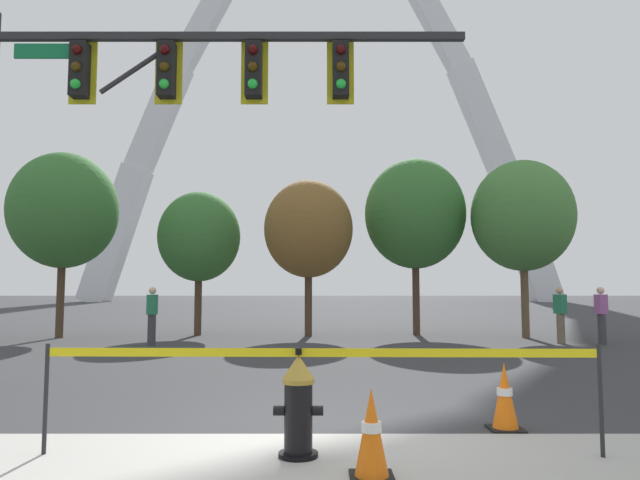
# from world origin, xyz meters

# --- Properties ---
(ground_plane) EXTENTS (240.00, 240.00, 0.00)m
(ground_plane) POSITION_xyz_m (0.00, 0.00, 0.00)
(ground_plane) COLOR #333335
(fire_hydrant) EXTENTS (0.46, 0.48, 0.99)m
(fire_hydrant) POSITION_xyz_m (-0.22, -0.89, 0.47)
(fire_hydrant) COLOR black
(fire_hydrant) RESTS_ON ground
(caution_tape_barrier) EXTENTS (5.19, 0.14, 1.03)m
(caution_tape_barrier) POSITION_xyz_m (-0.01, -0.86, 0.70)
(caution_tape_barrier) COLOR #232326
(caution_tape_barrier) RESTS_ON ground
(traffic_cone_by_hydrant) EXTENTS (0.36, 0.36, 0.73)m
(traffic_cone_by_hydrant) POSITION_xyz_m (0.40, -1.49, 0.36)
(traffic_cone_by_hydrant) COLOR black
(traffic_cone_by_hydrant) RESTS_ON ground
(traffic_cone_mid_sidewalk) EXTENTS (0.36, 0.36, 0.73)m
(traffic_cone_mid_sidewalk) POSITION_xyz_m (2.01, 0.13, 0.36)
(traffic_cone_mid_sidewalk) COLOR black
(traffic_cone_mid_sidewalk) RESTS_ON ground
(traffic_signal_gantry) EXTENTS (7.82, 0.44, 6.00)m
(traffic_signal_gantry) POSITION_xyz_m (-2.91, 2.67, 4.40)
(traffic_signal_gantry) COLOR #232326
(traffic_signal_gantry) RESTS_ON ground
(monument_arch) EXTENTS (56.33, 3.12, 48.68)m
(monument_arch) POSITION_xyz_m (-0.00, 61.37, 21.38)
(monument_arch) COLOR silver
(monument_arch) RESTS_ON ground
(tree_far_left) EXTENTS (3.37, 3.37, 5.89)m
(tree_far_left) POSITION_xyz_m (-8.22, 11.91, 4.03)
(tree_far_left) COLOR #473323
(tree_far_left) RESTS_ON ground
(tree_left_mid) EXTENTS (2.74, 2.74, 4.80)m
(tree_left_mid) POSITION_xyz_m (-4.08, 12.94, 3.28)
(tree_left_mid) COLOR #473323
(tree_left_mid) RESTS_ON ground
(tree_center_left) EXTENTS (2.93, 2.93, 5.12)m
(tree_center_left) POSITION_xyz_m (-0.40, 12.55, 3.50)
(tree_center_left) COLOR #473323
(tree_center_left) RESTS_ON ground
(tree_center_right) EXTENTS (3.41, 3.41, 5.96)m
(tree_center_right) POSITION_xyz_m (3.22, 13.12, 4.08)
(tree_center_right) COLOR #473323
(tree_center_right) RESTS_ON ground
(tree_right_mid) EXTENTS (3.23, 3.23, 5.65)m
(tree_right_mid) POSITION_xyz_m (6.47, 11.95, 3.87)
(tree_right_mid) COLOR brown
(tree_right_mid) RESTS_ON ground
(pedestrian_walking_left) EXTENTS (0.39, 0.34, 1.59)m
(pedestrian_walking_left) POSITION_xyz_m (7.81, 9.78, 0.82)
(pedestrian_walking_left) COLOR #38383D
(pedestrian_walking_left) RESTS_ON ground
(pedestrian_standing_center) EXTENTS (0.29, 0.38, 1.59)m
(pedestrian_standing_center) POSITION_xyz_m (6.78, 10.04, 0.82)
(pedestrian_standing_center) COLOR brown
(pedestrian_standing_center) RESTS_ON ground
(pedestrian_walking_right) EXTENTS (0.22, 0.35, 1.59)m
(pedestrian_walking_right) POSITION_xyz_m (-4.61, 9.50, 0.82)
(pedestrian_walking_right) COLOR #38383D
(pedestrian_walking_right) RESTS_ON ground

